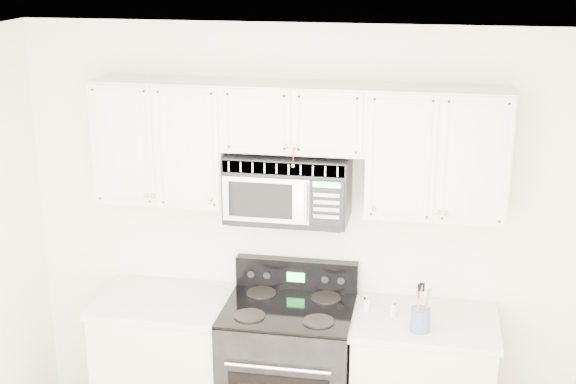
# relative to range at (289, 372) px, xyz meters

# --- Properties ---
(room) EXTENTS (3.51, 3.51, 2.61)m
(room) POSITION_rel_range_xyz_m (0.02, -1.42, 0.82)
(room) COLOR #9A734C
(room) RESTS_ON ground
(base_cabinet_left) EXTENTS (0.86, 0.65, 0.92)m
(base_cabinet_left) POSITION_rel_range_xyz_m (-0.78, 0.02, -0.06)
(base_cabinet_left) COLOR silver
(base_cabinet_left) RESTS_ON ground
(range) EXTENTS (0.78, 0.71, 1.13)m
(range) POSITION_rel_range_xyz_m (0.00, 0.00, 0.00)
(range) COLOR black
(range) RESTS_ON ground
(upper_cabinets) EXTENTS (2.44, 0.37, 0.75)m
(upper_cabinets) POSITION_rel_range_xyz_m (0.02, 0.16, 1.45)
(upper_cabinets) COLOR silver
(upper_cabinets) RESTS_ON ground
(microwave) EXTENTS (0.73, 0.42, 0.40)m
(microwave) POSITION_rel_range_xyz_m (-0.03, 0.14, 1.17)
(microwave) COLOR black
(microwave) RESTS_ON ground
(utensil_crock) EXTENTS (0.11, 0.11, 0.30)m
(utensil_crock) POSITION_rel_range_xyz_m (0.79, -0.15, 0.51)
(utensil_crock) COLOR slate
(utensil_crock) RESTS_ON base_cabinet_right
(shaker_salt) EXTENTS (0.04, 0.04, 0.10)m
(shaker_salt) POSITION_rel_range_xyz_m (0.47, 0.06, 0.48)
(shaker_salt) COLOR silver
(shaker_salt) RESTS_ON base_cabinet_right
(shaker_pepper) EXTENTS (0.04, 0.04, 0.10)m
(shaker_pepper) POSITION_rel_range_xyz_m (0.63, 0.00, 0.49)
(shaker_pepper) COLOR silver
(shaker_pepper) RESTS_ON base_cabinet_right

